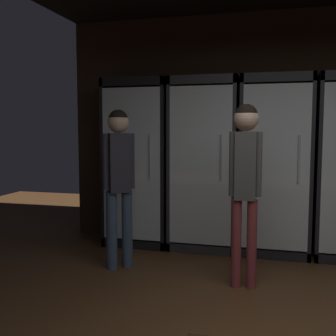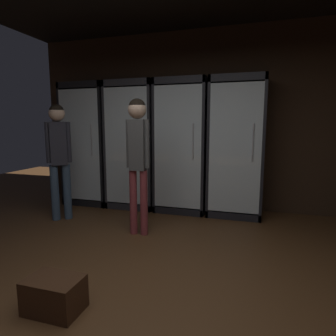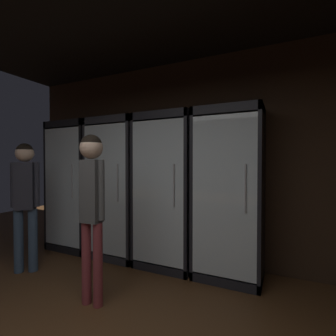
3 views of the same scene
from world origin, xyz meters
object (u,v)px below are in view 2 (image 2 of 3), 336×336
Objects in this scene: shopper_far at (59,150)px; wine_crate_floor at (54,295)px; cooler_center at (183,148)px; shopper_near at (138,148)px; cooler_far_left at (91,145)px; cooler_right at (236,149)px; cooler_left at (134,146)px.

shopper_far is 4.05× the size of wine_crate_floor.
shopper_near is (-0.26, -1.18, 0.09)m from cooler_center.
cooler_center is 1.21m from shopper_near.
cooler_far_left is 2.44m from cooler_right.
cooler_center is 1.25× the size of shopper_far.
shopper_near is at bearing -64.77° from cooler_left.
shopper_near reaches higher than wine_crate_floor.
cooler_right is (0.81, -0.00, -0.00)m from cooler_center.
cooler_center is 1.23× the size of shopper_near.
cooler_far_left and cooler_center have the same top height.
cooler_right reaches higher than wine_crate_floor.
shopper_near is (-1.07, -1.18, 0.09)m from cooler_right.
cooler_center is 1.00× the size of cooler_right.
cooler_far_left is 1.81m from shopper_near.
cooler_left is at bearing 101.26° from wine_crate_floor.
wine_crate_floor is (-0.01, -1.55, -0.95)m from shopper_near.
cooler_right is at bearing 0.02° from cooler_far_left.
cooler_far_left reaches higher than shopper_far.
cooler_center reaches higher than shopper_far.
shopper_near is 1.29m from shopper_far.
shopper_far is at bearing 170.78° from shopper_near.
shopper_far is at bearing -84.19° from cooler_far_left.
cooler_right is at bearing -0.09° from cooler_center.
cooler_left is 5.06× the size of wine_crate_floor.
wine_crate_floor is at bearing -54.45° from shopper_far.
cooler_center is 1.81m from shopper_far.
cooler_left is (0.81, 0.00, 0.00)m from cooler_far_left.
cooler_left is 1.21m from shopper_far.
cooler_left is at bearing -179.97° from cooler_right.
shopper_far is at bearing 125.55° from wine_crate_floor.
shopper_near is (1.37, -1.18, 0.08)m from cooler_far_left.
cooler_right is at bearing 22.60° from shopper_far.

